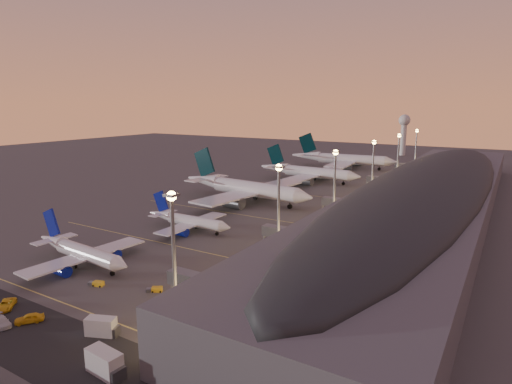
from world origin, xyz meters
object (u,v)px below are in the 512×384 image
object	(u,v)px
airliner_wide_near	(244,188)
service_van_d	(29,318)
airliner_narrow_south	(81,252)
catering_truck_a	(103,327)
airliner_narrow_north	(188,221)
radar_tower	(404,128)
service_van_f	(6,305)
baggage_tug_b	(155,289)
service_van_e	(2,322)
airliner_wide_far	(342,159)
catering_truck_b	(106,364)
airliner_wide_mid	(308,172)
baggage_tug_a	(97,284)

from	to	relation	value
airliner_wide_near	service_van_d	world-z (taller)	airliner_wide_near
airliner_narrow_south	catering_truck_a	size ratio (longest dim) A/B	5.93
airliner_wide_near	catering_truck_a	bearing A→B (deg)	-63.82
airliner_narrow_south	airliner_wide_near	xyz separation A→B (m)	(-3.93, 84.41, 2.14)
airliner_narrow_north	service_van_d	distance (m)	64.64
radar_tower	airliner_narrow_south	bearing A→B (deg)	-93.25
airliner_narrow_south	airliner_wide_near	world-z (taller)	airliner_wide_near
radar_tower	airliner_narrow_north	bearing A→B (deg)	-92.94
radar_tower	service_van_d	bearing A→B (deg)	-89.82
radar_tower	service_van_f	distance (m)	313.36
baggage_tug_b	radar_tower	bearing A→B (deg)	59.19
airliner_narrow_south	service_van_f	distance (m)	25.17
airliner_narrow_south	airliner_wide_near	size ratio (longest dim) A/B	0.55
radar_tower	baggage_tug_b	xyz separation A→B (m)	(11.67, -290.95, -21.40)
airliner_narrow_north	service_van_d	xyz separation A→B (m)	(13.84, -63.11, -2.24)
service_van_e	service_van_f	xyz separation A→B (m)	(-6.20, 4.25, 0.02)
airliner_wide_far	catering_truck_b	distance (m)	230.32
catering_truck_a	service_van_e	xyz separation A→B (m)	(-18.96, -7.60, -0.75)
airliner_narrow_north	catering_truck_b	world-z (taller)	airliner_narrow_north
airliner_narrow_north	baggage_tug_b	bearing A→B (deg)	-58.89
airliner_wide_mid	baggage_tug_b	world-z (taller)	airliner_wide_mid
service_van_d	radar_tower	bearing A→B (deg)	128.60
baggage_tug_b	catering_truck_b	xyz separation A→B (m)	(14.85, -25.73, 1.33)
catering_truck_b	baggage_tug_a	bearing A→B (deg)	148.24
airliner_wide_mid	baggage_tug_b	xyz separation A→B (m)	(28.45, -144.44, -4.42)
radar_tower	baggage_tug_b	world-z (taller)	radar_tower
airliner_narrow_south	service_van_f	world-z (taller)	airliner_narrow_south
airliner_wide_mid	radar_tower	xyz separation A→B (m)	(16.78, 146.51, 16.98)
airliner_wide_far	catering_truck_a	xyz separation A→B (m)	(34.55, -218.48, -4.14)
radar_tower	service_van_d	distance (m)	314.14
airliner_narrow_south	airliner_narrow_north	bearing A→B (deg)	88.95
service_van_d	service_van_e	distance (m)	4.71
airliner_narrow_south	airliner_wide_mid	bearing A→B (deg)	94.37
airliner_wide_far	catering_truck_a	size ratio (longest dim) A/B	11.02
airliner_wide_mid	catering_truck_a	xyz separation A→B (m)	(33.43, -162.68, -3.36)
airliner_wide_near	catering_truck_a	xyz separation A→B (m)	(36.95, -104.84, -4.03)
catering_truck_a	airliner_wide_near	bearing A→B (deg)	87.00
baggage_tug_a	catering_truck_a	size ratio (longest dim) A/B	0.61
radar_tower	airliner_wide_far	bearing A→B (deg)	-101.16
catering_truck_a	service_van_f	size ratio (longest dim) A/B	1.08
airliner_wide_near	airliner_wide_far	xyz separation A→B (m)	(2.40, 113.65, 0.11)
catering_truck_b	service_van_f	distance (m)	35.28
service_van_d	catering_truck_a	bearing A→B (deg)	53.61
airliner_wide_far	catering_truck_b	size ratio (longest dim) A/B	9.77
service_van_d	baggage_tug_a	bearing A→B (deg)	138.03
airliner_wide_far	service_van_e	size ratio (longest dim) A/B	12.69
radar_tower	baggage_tug_a	bearing A→B (deg)	-90.39
airliner_narrow_south	baggage_tug_b	world-z (taller)	airliner_narrow_south
service_van_f	airliner_narrow_south	bearing A→B (deg)	64.37
airliner_wide_mid	catering_truck_a	distance (m)	166.11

